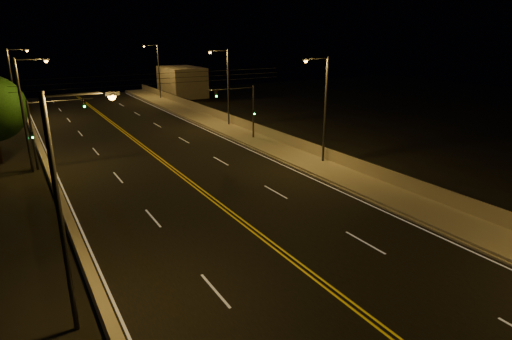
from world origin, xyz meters
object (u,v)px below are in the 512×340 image
streetlight_2 (226,83)px  traffic_signal_right (245,106)px  streetlight_3 (157,68)px  streetlight_4 (66,201)px  streetlight_5 (26,108)px  streetlight_1 (323,104)px  traffic_signal_left (45,125)px  streetlight_6 (14,81)px

streetlight_2 → traffic_signal_right: 7.69m
streetlight_3 → streetlight_4: 60.17m
streetlight_4 → streetlight_5: (0.00, 22.70, 0.00)m
streetlight_5 → streetlight_1: bearing=-25.8°
traffic_signal_right → streetlight_1: bearing=-81.7°
streetlight_5 → streetlight_4: bearing=-90.0°
streetlight_1 → streetlight_5: (-21.44, 10.35, 0.00)m
streetlight_1 → traffic_signal_left: streetlight_1 is taller
streetlight_3 → traffic_signal_right: size_ratio=1.58×
streetlight_3 → streetlight_5: same height
streetlight_2 → streetlight_1: bearing=-90.0°
streetlight_2 → traffic_signal_left: size_ratio=1.58×
streetlight_4 → streetlight_6: size_ratio=1.00×
streetlight_5 → traffic_signal_right: size_ratio=1.58×
streetlight_4 → streetlight_6: bearing=90.0°
streetlight_6 → traffic_signal_left: 22.97m
streetlight_2 → traffic_signal_left: 21.63m
streetlight_4 → streetlight_1: bearing=29.9°
traffic_signal_right → traffic_signal_left: same height
streetlight_2 → streetlight_3: 25.82m
streetlight_3 → streetlight_5: size_ratio=1.00×
streetlight_6 → traffic_signal_right: (19.88, -22.88, -1.59)m
streetlight_1 → traffic_signal_right: streetlight_1 is taller
streetlight_3 → streetlight_5: (-21.44, -33.53, 0.00)m
streetlight_3 → streetlight_6: (-21.44, -10.30, 0.00)m
streetlight_2 → streetlight_5: 22.78m
streetlight_2 → streetlight_5: size_ratio=1.00×
streetlight_3 → traffic_signal_left: streetlight_3 is taller
streetlight_4 → traffic_signal_right: streetlight_4 is taller
streetlight_2 → traffic_signal_right: streetlight_2 is taller
streetlight_1 → streetlight_6: same height
streetlight_1 → streetlight_2: bearing=90.0°
streetlight_3 → streetlight_5: bearing=-122.6°
streetlight_1 → streetlight_5: size_ratio=1.00×
traffic_signal_right → traffic_signal_left: bearing=180.0°
streetlight_1 → streetlight_5: same height
streetlight_2 → traffic_signal_right: (-1.56, -7.36, -1.59)m
streetlight_6 → traffic_signal_left: (1.16, -22.88, -1.59)m
streetlight_1 → streetlight_4: 24.74m
streetlight_3 → streetlight_5: 39.80m
streetlight_4 → streetlight_5: same height
streetlight_2 → traffic_signal_left: (-20.28, -7.36, -1.59)m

